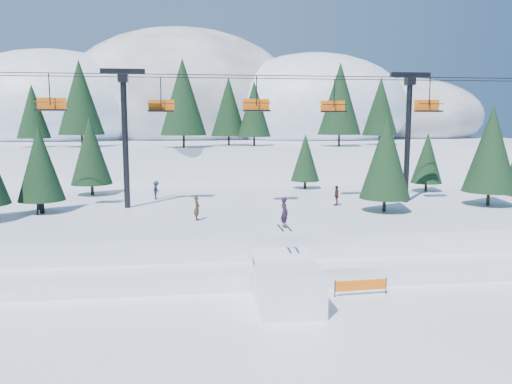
{
  "coord_description": "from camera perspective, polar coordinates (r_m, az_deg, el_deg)",
  "views": [
    {
      "loc": [
        -3.97,
        -20.12,
        8.85
      ],
      "look_at": [
        -0.7,
        6.0,
        5.2
      ],
      "focal_mm": 35.0,
      "sensor_mm": 36.0,
      "label": 1
    }
  ],
  "objects": [
    {
      "name": "banner_far",
      "position": [
        31.11,
        21.49,
        -8.16
      ],
      "size": [
        2.72,
        0.93,
        0.9
      ],
      "color": "black",
      "rests_on": "ground"
    },
    {
      "name": "mid_shelf",
      "position": [
        39.07,
        -1.17,
        -3.32
      ],
      "size": [
        70.0,
        22.0,
        2.5
      ],
      "primitive_type": "cube",
      "color": "white",
      "rests_on": "ground"
    },
    {
      "name": "jump_kicker",
      "position": [
        24.55,
        3.61,
        -10.47
      ],
      "size": [
        3.0,
        4.28,
        5.15
      ],
      "color": "white",
      "rests_on": "ground"
    },
    {
      "name": "banner_near",
      "position": [
        26.71,
        11.89,
        -10.41
      ],
      "size": [
        2.85,
        0.24,
        0.9
      ],
      "color": "black",
      "rests_on": "ground"
    },
    {
      "name": "conifer_stand",
      "position": [
        39.13,
        2.0,
        4.42
      ],
      "size": [
        62.28,
        16.93,
        7.79
      ],
      "color": "black",
      "rests_on": "mid_shelf"
    },
    {
      "name": "mountain_ridge",
      "position": [
        93.43,
        -7.91,
        8.31
      ],
      "size": [
        119.0,
        61.44,
        26.46
      ],
      "color": "white",
      "rests_on": "ground"
    },
    {
      "name": "berm",
      "position": [
        29.59,
        0.87,
        -8.4
      ],
      "size": [
        70.0,
        6.0,
        1.1
      ],
      "primitive_type": "cube",
      "color": "white",
      "rests_on": "ground"
    },
    {
      "name": "ground",
      "position": [
        22.33,
        3.84,
        -15.47
      ],
      "size": [
        160.0,
        160.0,
        0.0
      ],
      "primitive_type": "plane",
      "color": "white",
      "rests_on": "ground"
    },
    {
      "name": "distant_skiers",
      "position": [
        38.21,
        -10.93,
        -0.58
      ],
      "size": [
        22.31,
        10.48,
        1.75
      ],
      "color": "#232643",
      "rests_on": "mid_shelf"
    },
    {
      "name": "chairlift",
      "position": [
        38.44,
        -0.36,
        8.6
      ],
      "size": [
        46.22,
        3.21,
        10.28
      ],
      "color": "black",
      "rests_on": "mid_shelf"
    }
  ]
}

